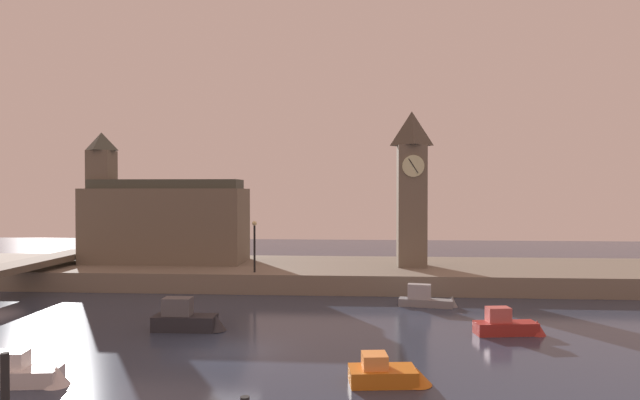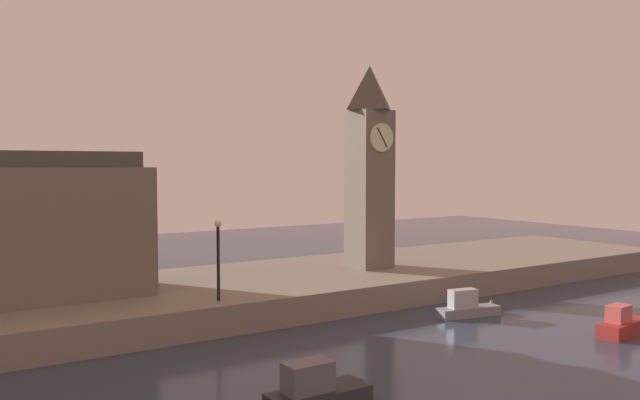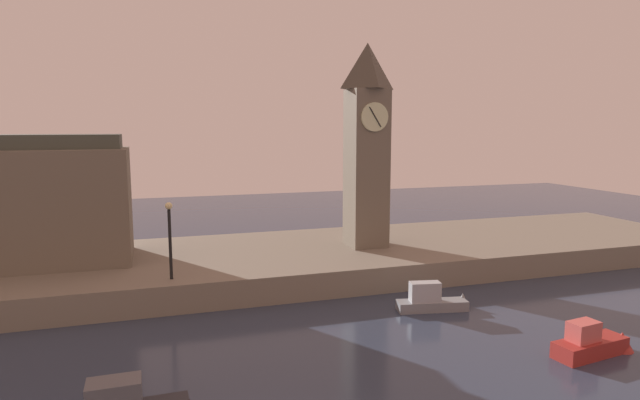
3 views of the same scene
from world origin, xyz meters
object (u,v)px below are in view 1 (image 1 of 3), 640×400
object	(u,v)px
streetlamp	(254,240)
boat_barge_dark	(189,319)
parliament_hall	(161,220)
boat_dinghy_red	(511,326)
clock_tower	(412,186)
boat_ferry_white	(24,373)
boat_patrol_orange	(390,374)
boat_cruiser_grey	(429,299)
mooring_post_left	(5,388)

from	to	relation	value
streetlamp	boat_barge_dark	distance (m)	12.11
parliament_hall	streetlamp	size ratio (longest dim) A/B	3.53
streetlamp	boat_dinghy_red	bearing A→B (deg)	-34.72
boat_barge_dark	clock_tower	bearing A→B (deg)	48.59
parliament_hall	boat_ferry_white	size ratio (longest dim) A/B	3.50
boat_patrol_orange	boat_barge_dark	world-z (taller)	boat_barge_dark
boat_cruiser_grey	mooring_post_left	bearing A→B (deg)	-130.80
streetlamp	parliament_hall	bearing A→B (deg)	149.74
clock_tower	boat_patrol_orange	distance (m)	24.73
boat_barge_dark	boat_patrol_orange	bearing A→B (deg)	-35.13
clock_tower	boat_dinghy_red	bearing A→B (deg)	-76.41
clock_tower	mooring_post_left	world-z (taller)	clock_tower
parliament_hall	clock_tower	bearing A→B (deg)	-3.45
clock_tower	streetlamp	distance (m)	13.79
mooring_post_left	boat_ferry_white	bearing A→B (deg)	114.95
clock_tower	boat_ferry_white	size ratio (longest dim) A/B	3.23
parliament_hall	mooring_post_left	bearing A→B (deg)	-79.02
boat_dinghy_red	streetlamp	bearing A→B (deg)	145.28
mooring_post_left	boat_barge_dark	size ratio (longest dim) A/B	0.58
mooring_post_left	boat_patrol_orange	xyz separation A→B (m)	(13.02, 4.56, -0.78)
mooring_post_left	boat_cruiser_grey	distance (m)	25.30
boat_barge_dark	boat_cruiser_grey	size ratio (longest dim) A/B	1.00
boat_ferry_white	boat_dinghy_red	size ratio (longest dim) A/B	1.02
parliament_hall	boat_barge_dark	xyz separation A→B (m)	(8.01, -17.07, -4.57)
clock_tower	boat_patrol_orange	size ratio (longest dim) A/B	3.75
streetlamp	mooring_post_left	world-z (taller)	streetlamp
streetlamp	boat_barge_dark	bearing A→B (deg)	-97.15
mooring_post_left	boat_patrol_orange	distance (m)	13.81
boat_patrol_orange	boat_cruiser_grey	world-z (taller)	boat_cruiser_grey
parliament_hall	boat_dinghy_red	world-z (taller)	parliament_hall
boat_dinghy_red	parliament_hall	bearing A→B (deg)	146.87
parliament_hall	boat_cruiser_grey	bearing A→B (deg)	-24.24
parliament_hall	streetlamp	world-z (taller)	parliament_hall
boat_dinghy_red	boat_cruiser_grey	distance (m)	7.57
boat_patrol_orange	boat_barge_dark	bearing A→B (deg)	144.87
boat_patrol_orange	boat_dinghy_red	xyz separation A→B (m)	(6.96, 7.85, 0.07)
streetlamp	boat_ferry_white	xyz separation A→B (m)	(-5.42, -20.16, -3.50)
streetlamp	boat_dinghy_red	world-z (taller)	streetlamp
boat_ferry_white	boat_cruiser_grey	xyz separation A→B (m)	(18.13, 15.69, 0.02)
boat_patrol_orange	boat_ferry_white	distance (m)	14.66
boat_patrol_orange	boat_dinghy_red	size ratio (longest dim) A/B	0.88
parliament_hall	boat_barge_dark	bearing A→B (deg)	-64.86
boat_barge_dark	boat_cruiser_grey	distance (m)	15.84
boat_patrol_orange	boat_cruiser_grey	size ratio (longest dim) A/B	0.84
parliament_hall	mooring_post_left	world-z (taller)	parliament_hall
mooring_post_left	boat_ferry_white	xyz separation A→B (m)	(-1.60, 3.45, -0.72)
boat_ferry_white	clock_tower	bearing A→B (deg)	53.76
parliament_hall	boat_cruiser_grey	size ratio (longest dim) A/B	3.42
mooring_post_left	boat_dinghy_red	bearing A→B (deg)	31.84
streetlamp	boat_barge_dark	world-z (taller)	streetlamp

